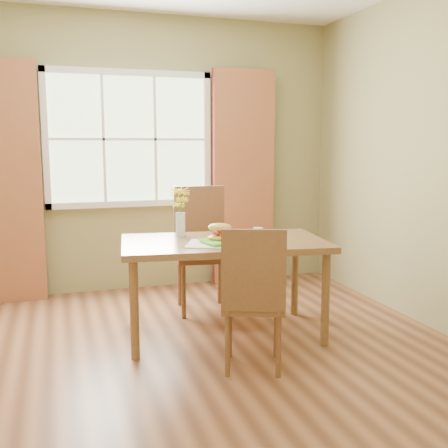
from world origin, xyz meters
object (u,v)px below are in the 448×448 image
Objects in this scene: dining_table at (224,250)px; croissant_sandwich at (220,232)px; chair_near at (253,294)px; flower_vase at (180,207)px; chair_far at (201,242)px; water_glass at (258,235)px.

croissant_sandwich reaches higher than dining_table.
chair_near is 4.68× the size of croissant_sandwich.
croissant_sandwich is 0.45m from flower_vase.
flower_vase reaches higher than croissant_sandwich.
chair_near is (-0.03, -0.70, -0.14)m from dining_table.
chair_far is at bearing 101.75° from croissant_sandwich.
flower_vase is at bearing -114.57° from chair_far.
croissant_sandwich is 0.29m from water_glass.
water_glass is (0.25, 0.56, 0.27)m from chair_near.
flower_vase is at bearing 140.25° from water_glass.
flower_vase is (-0.49, 0.41, 0.18)m from water_glass.
chair_far reaches higher than dining_table.
flower_vase reaches higher than water_glass.
chair_near is 1.41m from chair_far.
chair_far reaches higher than croissant_sandwich.
croissant_sandwich reaches higher than water_glass.
water_glass reaches higher than dining_table.
dining_table is 0.72m from chair_far.
chair_near is at bearing -114.07° from water_glass.
water_glass is at bearing -68.37° from chair_far.
chair_far is (0.01, 0.71, -0.07)m from dining_table.
water_glass is (0.29, -0.03, -0.03)m from croissant_sandwich.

